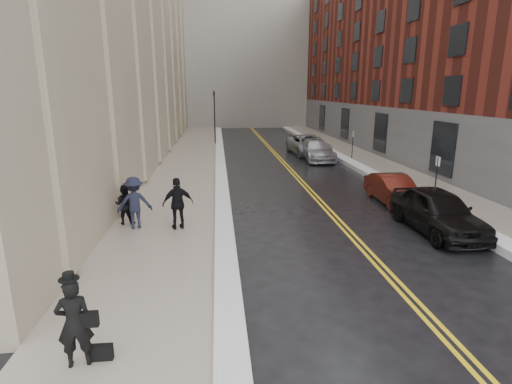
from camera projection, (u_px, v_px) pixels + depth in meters
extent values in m
plane|color=black|center=(310.00, 290.00, 10.72)|extent=(160.00, 160.00, 0.00)
cube|color=gray|center=(185.00, 173.00, 25.72)|extent=(4.00, 64.00, 0.15)
cube|color=gray|center=(387.00, 169.00, 26.98)|extent=(3.00, 64.00, 0.15)
cube|color=gold|center=(290.00, 172.00, 26.38)|extent=(0.12, 64.00, 0.01)
cube|color=gold|center=(294.00, 172.00, 26.40)|extent=(0.12, 64.00, 0.01)
cube|color=white|center=(221.00, 171.00, 25.92)|extent=(0.70, 60.80, 0.26)
cube|color=white|center=(360.00, 168.00, 26.79)|extent=(0.85, 60.80, 0.30)
cube|color=maroon|center=(461.00, 42.00, 32.32)|extent=(14.00, 50.00, 18.00)
cylinder|color=black|center=(215.00, 118.00, 38.78)|extent=(0.12, 0.12, 5.20)
imported|color=black|center=(214.00, 97.00, 38.28)|extent=(0.18, 0.15, 0.90)
cylinder|color=black|center=(436.00, 180.00, 18.90)|extent=(0.06, 0.06, 2.20)
cube|color=white|center=(438.00, 161.00, 18.68)|extent=(0.02, 0.35, 0.45)
cylinder|color=black|center=(352.00, 146.00, 30.48)|extent=(0.06, 0.06, 2.20)
cube|color=white|center=(353.00, 134.00, 30.26)|extent=(0.02, 0.35, 0.45)
imported|color=black|center=(437.00, 211.00, 15.00)|extent=(1.98, 4.85, 1.65)
imported|color=#4B140D|center=(394.00, 189.00, 18.88)|extent=(1.48, 4.10, 1.34)
imported|color=#A1A3A9|center=(316.00, 150.00, 30.71)|extent=(2.19, 5.31, 1.54)
imported|color=#9EA0A6|center=(308.00, 145.00, 33.37)|extent=(3.05, 6.01, 1.63)
imported|color=black|center=(74.00, 323.00, 7.39)|extent=(0.72, 0.54, 1.77)
imported|color=black|center=(125.00, 204.00, 15.45)|extent=(0.83, 0.69, 1.56)
imported|color=black|center=(134.00, 203.00, 14.94)|extent=(1.40, 0.97, 1.97)
imported|color=black|center=(178.00, 203.00, 14.87)|extent=(1.23, 0.76, 1.96)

